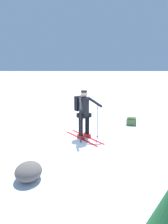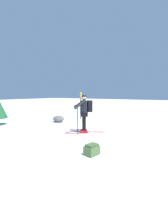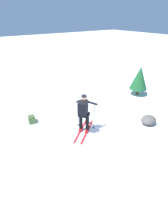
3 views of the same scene
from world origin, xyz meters
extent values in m
plane|color=white|center=(0.00, 0.00, 0.00)|extent=(80.00, 80.00, 0.00)
cube|color=red|center=(0.57, -0.49, 0.01)|extent=(1.50, 1.18, 0.01)
cube|color=red|center=(0.57, -0.49, 0.07)|extent=(0.31, 0.27, 0.12)
cylinder|color=black|center=(0.57, -0.49, 0.48)|extent=(0.15, 0.15, 0.70)
cube|color=red|center=(0.40, -0.26, 0.01)|extent=(1.50, 1.18, 0.01)
cube|color=red|center=(0.40, -0.26, 0.07)|extent=(0.31, 0.27, 0.12)
cylinder|color=black|center=(0.40, -0.26, 0.48)|extent=(0.15, 0.15, 0.70)
cube|color=black|center=(0.49, -0.38, 0.83)|extent=(0.50, 0.53, 0.14)
cylinder|color=black|center=(0.49, -0.38, 1.15)|extent=(0.35, 0.35, 0.64)
sphere|color=tan|center=(0.49, -0.38, 1.57)|extent=(0.22, 0.22, 0.22)
cylinder|color=black|center=(0.49, -0.38, 1.66)|extent=(0.20, 0.20, 0.06)
cube|color=black|center=(0.70, -0.22, 1.21)|extent=(0.34, 0.37, 0.51)
cylinder|color=black|center=(0.47, -0.85, 0.61)|extent=(0.02, 0.02, 1.23)
cylinder|color=black|center=(0.47, -0.85, 0.06)|extent=(0.07, 0.07, 0.01)
cylinder|color=black|center=(0.50, -0.75, 1.29)|extent=(0.27, 0.55, 0.37)
cylinder|color=black|center=(0.03, -0.27, 0.61)|extent=(0.02, 0.02, 1.23)
cylinder|color=black|center=(0.03, -0.27, 0.06)|extent=(0.07, 0.07, 0.01)
cylinder|color=black|center=(0.13, -0.26, 1.29)|extent=(0.56, 0.13, 0.37)
cube|color=#4C6B38|center=(2.04, -2.38, 0.13)|extent=(0.39, 0.47, 0.26)
cube|color=#415B2F|center=(2.04, -2.38, 0.29)|extent=(0.32, 0.39, 0.06)
ellipsoid|color=#5B5651|center=(-2.24, 0.91, 0.20)|extent=(0.73, 0.62, 0.40)
camera|label=1|loc=(-6.81, -0.39, 2.76)|focal=35.00mm
camera|label=2|loc=(4.10, -6.01, 1.76)|focal=24.00mm
camera|label=3|loc=(4.15, 4.64, 4.45)|focal=28.00mm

